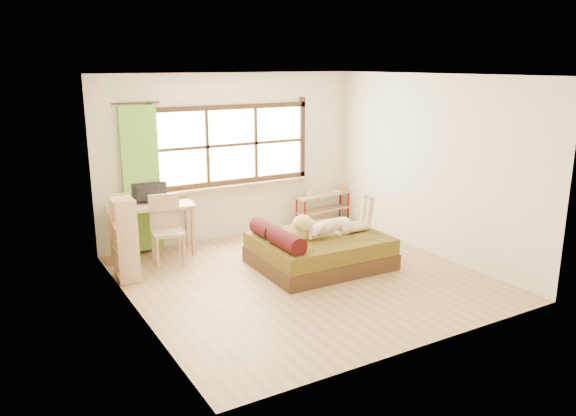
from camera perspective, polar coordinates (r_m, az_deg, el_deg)
floor at (r=7.73m, az=1.56°, el=-7.08°), size 4.50×4.50×0.00m
ceiling at (r=7.19m, az=1.71°, el=13.36°), size 4.50×4.50×0.00m
wall_back at (r=9.29m, az=-5.74°, el=5.20°), size 4.50×0.00×4.50m
wall_front at (r=5.61m, az=13.84°, el=-1.37°), size 4.50×0.00×4.50m
wall_left at (r=6.47m, az=-15.56°, el=0.61°), size 0.00×4.50×4.50m
wall_right at (r=8.72m, az=14.33°, el=4.20°), size 0.00×4.50×4.50m
window at (r=9.24m, az=-5.68°, el=6.14°), size 2.80×0.16×1.46m
curtain at (r=8.70m, az=-14.69°, el=2.81°), size 0.55×0.10×2.20m
bed at (r=8.08m, az=2.99°, el=-4.27°), size 1.83×1.47×0.68m
woman at (r=8.01m, az=4.40°, el=-0.91°), size 1.27×0.38×0.54m
kitten at (r=7.74m, az=-1.58°, el=-2.68°), size 0.27×0.11×0.22m
desk at (r=8.65m, az=-13.77°, el=-0.36°), size 1.34×0.77×0.79m
monitor at (r=8.63m, az=-13.98°, el=1.41°), size 0.56×0.16×0.32m
chair at (r=8.38m, az=-12.26°, el=-1.70°), size 0.51×0.51×0.99m
pipe_shelf at (r=10.15m, az=3.64°, el=0.67°), size 1.17×0.43×0.65m
cup at (r=9.94m, az=2.17°, el=1.56°), size 0.13×0.13×0.09m
book at (r=10.22m, az=4.54°, el=1.66°), size 0.18×0.23×0.02m
bookshelf at (r=7.82m, az=-16.25°, el=-2.96°), size 0.31×0.51×1.13m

